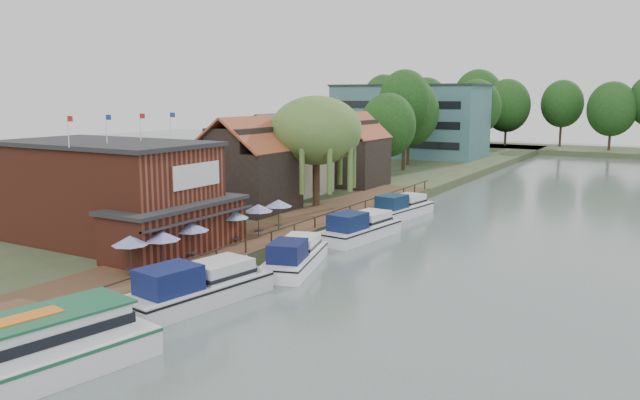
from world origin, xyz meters
The scene contains 27 objects.
ground centered at (0.00, 0.00, 0.00)m, with size 260.00×260.00×0.00m, color #546260.
land_bank centered at (-30.00, 35.00, 0.50)m, with size 50.00×140.00×1.00m, color #384728.
quay_deck centered at (-8.00, 10.00, 1.05)m, with size 6.00×50.00×0.10m, color #47301E.
quay_rail centered at (-5.30, 10.50, 1.50)m, with size 0.20×49.00×1.00m, color black, non-canonical shape.
pub centered at (-14.00, -1.00, 4.65)m, with size 20.00×11.00×7.30m, color maroon, non-canonical shape.
hotel_block centered at (-22.00, 70.00, 7.15)m, with size 25.40×12.40×12.30m, color #38666B, non-canonical shape.
cottage_a centered at (-15.00, 14.00, 5.25)m, with size 8.60×7.60×8.50m, color black, non-canonical shape.
cottage_b centered at (-18.00, 24.00, 5.25)m, with size 9.60×8.60×8.50m, color beige, non-canonical shape.
cottage_c centered at (-14.00, 33.00, 5.25)m, with size 7.60×7.60×8.50m, color black, non-canonical shape.
willow centered at (-10.50, 19.00, 6.21)m, with size 8.60×8.60×10.43m, color #476B2D, non-canonical shape.
umbrella_0 centered at (-7.82, -6.60, 2.29)m, with size 2.12×2.12×2.38m, color #1B3995, non-canonical shape.
umbrella_1 centered at (-7.14, -4.77, 2.29)m, with size 2.23×2.23×2.38m, color #1E1B99, non-canonical shape.
umbrella_2 centered at (-7.38, -1.94, 2.29)m, with size 2.31×2.31×2.38m, color navy, non-canonical shape.
umbrella_3 centered at (-7.54, 2.69, 2.29)m, with size 2.08×2.08×2.38m, color #1B4F98, non-canonical shape.
umbrella_4 centered at (-7.60, 5.65, 2.29)m, with size 2.20×2.20×2.38m, color navy, non-canonical shape.
umbrella_5 centered at (-7.46, 8.11, 2.29)m, with size 2.13×2.13×2.38m, color #1B2A97, non-canonical shape.
cruiser_0 centered at (-3.34, -5.97, 1.26)m, with size 3.33×10.30×2.51m, color silver, non-canonical shape.
cruiser_1 centered at (-2.52, 2.74, 1.12)m, with size 3.01×9.32×2.24m, color white, non-canonical shape.
cruiser_2 centered at (-2.67, 12.79, 1.18)m, with size 3.15×9.75×2.36m, color white, non-canonical shape.
cruiser_3 centered at (-3.51, 23.16, 1.14)m, with size 3.05×9.44×2.27m, color white, non-canonical shape.
swan centered at (-4.50, -13.44, 0.22)m, with size 0.44×0.44×0.44m, color white.
bank_tree_0 centered at (-14.04, 43.35, 6.39)m, with size 7.24×7.24×10.78m, color #143811, non-canonical shape.
bank_tree_1 centered at (-14.57, 49.95, 7.99)m, with size 7.04×7.04×13.98m, color #143811, non-canonical shape.
bank_tree_2 centered at (-16.70, 56.80, 7.57)m, with size 9.00×9.00×13.14m, color #143811, non-canonical shape.
bank_tree_3 centered at (-12.94, 79.07, 7.63)m, with size 8.51×8.51×13.25m, color #143811, non-canonical shape.
bank_tree_4 centered at (-17.47, 85.82, 6.72)m, with size 6.57×6.57×11.44m, color #143811, non-canonical shape.
bank_tree_5 centered at (-17.62, 94.79, 6.91)m, with size 7.65×7.65×11.81m, color #143811, non-canonical shape.
Camera 1 is at (19.24, -31.29, 11.44)m, focal length 35.00 mm.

